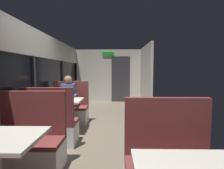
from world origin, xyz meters
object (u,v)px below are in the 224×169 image
(bench_mid_window_facing_entry, at_px, (70,111))
(bench_mid_window_facing_end, at_px, (51,127))
(dining_table_mid_window, at_px, (62,104))
(bench_near_window_facing_entry, at_px, (29,147))
(coffee_cup_primary, at_px, (70,97))
(seated_passenger, at_px, (69,103))

(bench_mid_window_facing_entry, bearing_deg, bench_mid_window_facing_end, -90.00)
(bench_mid_window_facing_entry, bearing_deg, dining_table_mid_window, -90.00)
(bench_near_window_facing_entry, xyz_separation_m, coffee_cup_primary, (0.15, 1.72, 0.46))
(seated_passenger, xyz_separation_m, coffee_cup_primary, (0.15, -0.47, 0.25))
(bench_mid_window_facing_entry, relative_size, seated_passenger, 0.87)
(bench_mid_window_facing_end, relative_size, seated_passenger, 0.87)
(dining_table_mid_window, distance_m, seated_passenger, 0.64)
(coffee_cup_primary, bearing_deg, dining_table_mid_window, -133.78)
(dining_table_mid_window, bearing_deg, seated_passenger, 90.00)
(bench_near_window_facing_entry, relative_size, bench_mid_window_facing_entry, 1.00)
(seated_passenger, height_order, coffee_cup_primary, seated_passenger)
(seated_passenger, bearing_deg, dining_table_mid_window, -90.00)
(dining_table_mid_window, bearing_deg, bench_near_window_facing_entry, -90.00)
(coffee_cup_primary, bearing_deg, bench_mid_window_facing_end, -100.11)
(bench_near_window_facing_entry, height_order, seated_passenger, seated_passenger)
(dining_table_mid_window, xyz_separation_m, seated_passenger, (0.00, 0.63, -0.10))
(bench_mid_window_facing_end, bearing_deg, bench_mid_window_facing_entry, 90.00)
(bench_mid_window_facing_end, bearing_deg, seated_passenger, 90.00)
(bench_mid_window_facing_end, relative_size, bench_mid_window_facing_entry, 1.00)
(bench_near_window_facing_entry, distance_m, bench_mid_window_facing_entry, 2.26)
(seated_passenger, bearing_deg, bench_mid_window_facing_entry, 90.00)
(bench_near_window_facing_entry, xyz_separation_m, bench_mid_window_facing_entry, (0.00, 2.26, 0.00))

